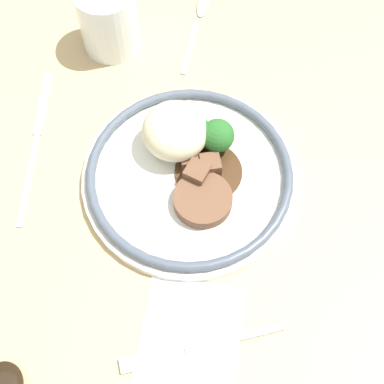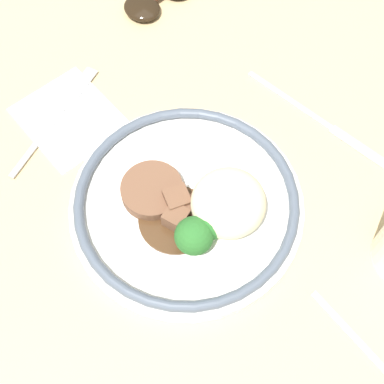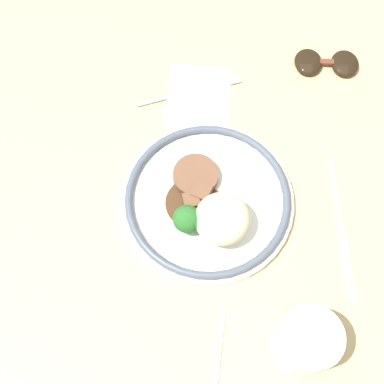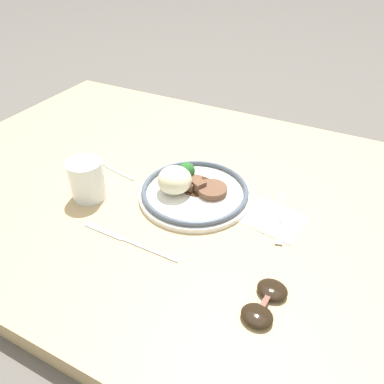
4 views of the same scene
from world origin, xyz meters
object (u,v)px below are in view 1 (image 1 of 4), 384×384
object	(u,v)px
fork	(187,350)
plate	(189,165)
knife	(36,139)
juice_glass	(109,22)
spoon	(198,14)

from	to	relation	value
fork	plate	bearing A→B (deg)	-103.99
fork	knife	bearing A→B (deg)	-67.19
juice_glass	fork	bearing A→B (deg)	-165.17
plate	spoon	size ratio (longest dim) A/B	1.62
juice_glass	knife	xyz separation A→B (m)	(-0.16, 0.09, -0.04)
spoon	fork	bearing A→B (deg)	-170.57
knife	plate	bearing A→B (deg)	-102.43
knife	juice_glass	bearing A→B (deg)	-26.58
plate	fork	world-z (taller)	plate
plate	spoon	distance (m)	0.27
knife	fork	bearing A→B (deg)	-141.98
juice_glass	knife	distance (m)	0.19
fork	spoon	xyz separation A→B (m)	(0.49, -0.01, -0.00)
juice_glass	knife	world-z (taller)	juice_glass
fork	spoon	distance (m)	0.49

